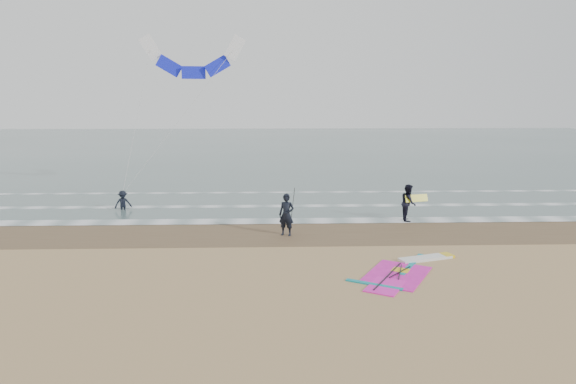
{
  "coord_description": "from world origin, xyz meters",
  "views": [
    {
      "loc": [
        -2.67,
        -18.38,
        6.58
      ],
      "look_at": [
        -1.9,
        5.0,
        2.2
      ],
      "focal_mm": 32.0,
      "sensor_mm": 36.0,
      "label": 1
    }
  ],
  "objects_px": {
    "person_walking": "(408,203)",
    "surf_kite": "(193,61)",
    "person_standing": "(286,215)",
    "windsurf_rig": "(406,270)",
    "person_wading": "(123,198)"
  },
  "relations": [
    {
      "from": "person_standing",
      "to": "surf_kite",
      "type": "bearing_deg",
      "value": 140.02
    },
    {
      "from": "windsurf_rig",
      "to": "person_walking",
      "type": "xyz_separation_m",
      "value": [
        2.17,
        7.96,
        0.96
      ]
    },
    {
      "from": "windsurf_rig",
      "to": "surf_kite",
      "type": "bearing_deg",
      "value": 123.42
    },
    {
      "from": "surf_kite",
      "to": "windsurf_rig",
      "type": "bearing_deg",
      "value": -56.58
    },
    {
      "from": "person_wading",
      "to": "surf_kite",
      "type": "xyz_separation_m",
      "value": [
        3.73,
        4.18,
        8.06
      ]
    },
    {
      "from": "windsurf_rig",
      "to": "person_standing",
      "type": "distance_m",
      "value": 6.93
    },
    {
      "from": "windsurf_rig",
      "to": "surf_kite",
      "type": "xyz_separation_m",
      "value": [
        -10.09,
        15.29,
        8.78
      ]
    },
    {
      "from": "person_walking",
      "to": "surf_kite",
      "type": "bearing_deg",
      "value": 67.39
    },
    {
      "from": "windsurf_rig",
      "to": "person_walking",
      "type": "distance_m",
      "value": 8.31
    },
    {
      "from": "person_walking",
      "to": "surf_kite",
      "type": "height_order",
      "value": "surf_kite"
    },
    {
      "from": "windsurf_rig",
      "to": "person_wading",
      "type": "relative_size",
      "value": 3.25
    },
    {
      "from": "person_walking",
      "to": "surf_kite",
      "type": "distance_m",
      "value": 16.28
    },
    {
      "from": "person_walking",
      "to": "person_wading",
      "type": "bearing_deg",
      "value": 87.12
    },
    {
      "from": "windsurf_rig",
      "to": "person_wading",
      "type": "height_order",
      "value": "person_wading"
    },
    {
      "from": "surf_kite",
      "to": "person_wading",
      "type": "bearing_deg",
      "value": -131.78
    }
  ]
}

